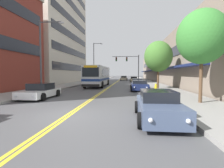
# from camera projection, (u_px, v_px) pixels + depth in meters

# --- Properties ---
(ground_plane) EXTENTS (240.00, 240.00, 0.00)m
(ground_plane) POSITION_uv_depth(u_px,v_px,m) (117.00, 82.00, 45.57)
(ground_plane) COLOR #4C4C4F
(sidewalk_left) EXTENTS (3.81, 106.00, 0.18)m
(sidewalk_left) POSITION_uv_depth(u_px,v_px,m) (89.00, 81.00, 46.27)
(sidewalk_left) COLOR gray
(sidewalk_left) RESTS_ON ground_plane
(sidewalk_right) EXTENTS (3.81, 106.00, 0.18)m
(sidewalk_right) POSITION_uv_depth(u_px,v_px,m) (146.00, 81.00, 44.86)
(sidewalk_right) COLOR gray
(sidewalk_right) RESTS_ON ground_plane
(centre_line) EXTENTS (0.34, 106.00, 0.01)m
(centre_line) POSITION_uv_depth(u_px,v_px,m) (117.00, 82.00, 45.57)
(centre_line) COLOR yellow
(centre_line) RESTS_ON ground_plane
(office_tower_left) EXTENTS (12.08, 24.01, 27.65)m
(office_tower_left) POSITION_uv_depth(u_px,v_px,m) (47.00, 22.00, 39.51)
(office_tower_left) COLOR beige
(office_tower_left) RESTS_ON ground_plane
(storefront_row_right) EXTENTS (9.10, 68.00, 8.50)m
(storefront_row_right) POSITION_uv_depth(u_px,v_px,m) (171.00, 65.00, 44.03)
(storefront_row_right) COLOR gray
(storefront_row_right) RESTS_ON ground_plane
(city_bus) EXTENTS (2.82, 11.35, 3.20)m
(city_bus) POSITION_uv_depth(u_px,v_px,m) (98.00, 75.00, 28.45)
(city_bus) COLOR silver
(city_bus) RESTS_ON ground_plane
(car_black_parked_left_near) EXTENTS (2.09, 4.57, 1.25)m
(car_black_parked_left_near) POSITION_uv_depth(u_px,v_px,m) (98.00, 80.00, 41.94)
(car_black_parked_left_near) COLOR black
(car_black_parked_left_near) RESTS_ON ground_plane
(car_white_parked_left_far) EXTENTS (2.13, 4.59, 1.27)m
(car_white_parked_left_far) POSITION_uv_depth(u_px,v_px,m) (40.00, 91.00, 14.69)
(car_white_parked_left_far) COLOR white
(car_white_parked_left_far) RESTS_ON ground_plane
(car_slate_blue_parked_right_foreground) EXTENTS (1.97, 4.43, 1.31)m
(car_slate_blue_parked_right_foreground) POSITION_uv_depth(u_px,v_px,m) (158.00, 106.00, 7.82)
(car_slate_blue_parked_right_foreground) COLOR #475675
(car_slate_blue_parked_right_foreground) RESTS_ON ground_plane
(car_navy_parked_right_mid) EXTENTS (2.21, 4.44, 1.26)m
(car_navy_parked_right_mid) POSITION_uv_depth(u_px,v_px,m) (139.00, 86.00, 21.45)
(car_navy_parked_right_mid) COLOR #19234C
(car_navy_parked_right_mid) RESTS_ON ground_plane
(car_beige_parked_right_far) EXTENTS (2.06, 4.62, 1.32)m
(car_beige_parked_right_far) POSITION_uv_depth(u_px,v_px,m) (134.00, 79.00, 44.90)
(car_beige_parked_right_far) COLOR #BCAD89
(car_beige_parked_right_far) RESTS_ON ground_plane
(car_dark_grey_parked_right_end) EXTENTS (2.00, 4.27, 1.27)m
(car_dark_grey_parked_right_end) POSITION_uv_depth(u_px,v_px,m) (137.00, 83.00, 28.42)
(car_dark_grey_parked_right_end) COLOR #38383D
(car_dark_grey_parked_right_end) RESTS_ON ground_plane
(car_champagne_moving_lead) EXTENTS (2.17, 4.20, 1.38)m
(car_champagne_moving_lead) POSITION_uv_depth(u_px,v_px,m) (124.00, 78.00, 53.44)
(car_champagne_moving_lead) COLOR beige
(car_champagne_moving_lead) RESTS_ON ground_plane
(traffic_signal_mast) EXTENTS (6.02, 0.38, 6.29)m
(traffic_signal_mast) POSITION_uv_depth(u_px,v_px,m) (129.00, 63.00, 39.42)
(traffic_signal_mast) COLOR #47474C
(traffic_signal_mast) RESTS_ON ground_plane
(street_lamp_left_near) EXTENTS (2.44, 0.28, 7.01)m
(street_lamp_left_near) POSITION_uv_depth(u_px,v_px,m) (44.00, 50.00, 16.38)
(street_lamp_left_near) COLOR #47474C
(street_lamp_left_near) RESTS_ON ground_plane
(street_lamp_left_far) EXTENTS (2.20, 0.28, 9.35)m
(street_lamp_left_far) POSITION_uv_depth(u_px,v_px,m) (95.00, 59.00, 41.50)
(street_lamp_left_far) COLOR #47474C
(street_lamp_left_far) RESTS_ON ground_plane
(street_tree_right_near) EXTENTS (3.18, 3.18, 6.00)m
(street_tree_right_near) POSITION_uv_depth(u_px,v_px,m) (202.00, 37.00, 11.19)
(street_tree_right_near) COLOR brown
(street_tree_right_near) RESTS_ON sidewalk_right
(street_tree_right_mid) EXTENTS (3.55, 3.55, 6.04)m
(street_tree_right_mid) POSITION_uv_depth(u_px,v_px,m) (158.00, 56.00, 22.24)
(street_tree_right_mid) COLOR brown
(street_tree_right_mid) RESTS_ON sidewalk_right
(fire_hydrant) EXTENTS (0.34, 0.26, 0.80)m
(fire_hydrant) POSITION_uv_depth(u_px,v_px,m) (156.00, 87.00, 19.04)
(fire_hydrant) COLOR yellow
(fire_hydrant) RESTS_ON sidewalk_right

